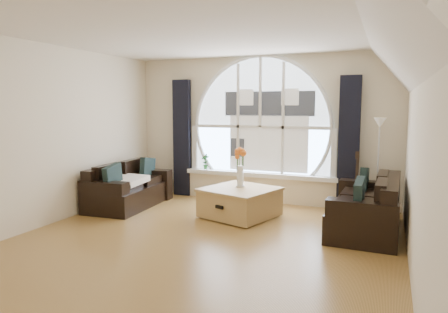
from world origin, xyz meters
TOP-DOWN VIEW (x-y plane):
  - ground at (0.00, 0.00)m, footprint 5.00×5.50m
  - ceiling at (0.00, 0.00)m, footprint 5.00×5.50m
  - wall_back at (0.00, 2.75)m, footprint 5.00×0.01m
  - wall_front at (0.00, -2.75)m, footprint 5.00×0.01m
  - wall_left at (-2.50, 0.00)m, footprint 0.01×5.50m
  - wall_right at (2.50, 0.00)m, footprint 0.01×5.50m
  - attic_slope at (2.20, 0.00)m, footprint 0.92×5.50m
  - arched_window at (0.00, 2.72)m, footprint 2.60×0.06m
  - window_sill at (0.00, 2.65)m, footprint 2.90×0.22m
  - window_frame at (0.00, 2.69)m, footprint 2.76×0.08m
  - neighbor_house at (0.15, 2.71)m, footprint 1.70×0.02m
  - curtain_left at (-1.60, 2.63)m, footprint 0.35×0.12m
  - curtain_right at (1.60, 2.63)m, footprint 0.35×0.12m
  - sofa_left at (-2.03, 1.42)m, footprint 0.93×1.70m
  - sofa_right at (1.96, 1.42)m, footprint 0.94×1.78m
  - coffee_chest at (0.04, 1.49)m, footprint 1.31×1.31m
  - throw_blanket at (-1.95, 1.27)m, footprint 0.58×0.58m
  - vase_flowers at (0.01, 1.59)m, footprint 0.24×0.24m
  - floor_lamp at (2.09, 2.43)m, footprint 0.24×0.24m
  - guitar at (1.77, 2.35)m, footprint 0.37×0.26m
  - potted_plant at (-1.10, 2.65)m, footprint 0.16×0.12m

SIDE VIEW (x-z plane):
  - ground at x=0.00m, z-range -0.01..0.01m
  - coffee_chest at x=0.04m, z-range 0.00..0.51m
  - sofa_left at x=-2.03m, z-range 0.03..0.77m
  - sofa_right at x=1.96m, z-range 0.01..0.79m
  - throw_blanket at x=-1.95m, z-range 0.45..0.55m
  - window_sill at x=0.00m, z-range 0.47..0.55m
  - guitar at x=1.77m, z-range 0.00..1.06m
  - potted_plant at x=-1.10m, z-range 0.55..0.85m
  - floor_lamp at x=2.09m, z-range 0.00..1.60m
  - vase_flowers at x=0.01m, z-range 0.51..1.21m
  - curtain_left at x=-1.60m, z-range 0.00..2.30m
  - curtain_right at x=1.60m, z-range 0.00..2.30m
  - wall_back at x=0.00m, z-range 0.00..2.70m
  - wall_front at x=0.00m, z-range 0.00..2.70m
  - wall_left at x=-2.50m, z-range 0.00..2.70m
  - wall_right at x=2.50m, z-range 0.00..2.70m
  - neighbor_house at x=0.15m, z-range 0.75..2.25m
  - arched_window at x=0.00m, z-range 0.55..2.70m
  - window_frame at x=0.00m, z-range 0.55..2.70m
  - attic_slope at x=2.20m, z-range 1.99..2.71m
  - ceiling at x=0.00m, z-range 2.70..2.71m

